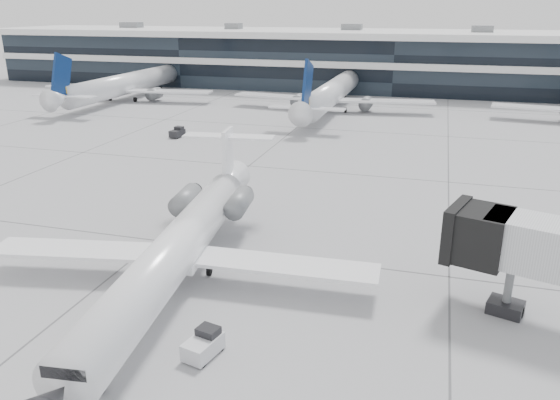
% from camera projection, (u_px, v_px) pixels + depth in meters
% --- Properties ---
extents(ground, '(220.00, 220.00, 0.00)m').
position_uv_depth(ground, '(292.00, 257.00, 36.09)').
color(ground, '#969699').
rests_on(ground, ground).
extents(terminal, '(170.00, 22.00, 10.00)m').
position_uv_depth(terminal, '(398.00, 63.00, 108.65)').
color(terminal, black).
rests_on(terminal, ground).
extents(bg_jet_left, '(32.00, 40.00, 9.60)m').
position_uv_depth(bg_jet_left, '(129.00, 99.00, 97.67)').
color(bg_jet_left, white).
rests_on(bg_jet_left, ground).
extents(bg_jet_center, '(32.00, 40.00, 9.60)m').
position_uv_depth(bg_jet_center, '(332.00, 110.00, 87.98)').
color(bg_jet_center, white).
rests_on(bg_jet_center, ground).
extents(regional_jet, '(23.64, 29.51, 6.81)m').
position_uv_depth(regional_jet, '(178.00, 247.00, 32.11)').
color(regional_jet, white).
rests_on(regional_jet, ground).
extents(baggage_tug, '(1.61, 2.23, 1.28)m').
position_uv_depth(baggage_tug, '(204.00, 344.00, 25.80)').
color(baggage_tug, silver).
rests_on(baggage_tug, ground).
extents(traffic_cone, '(0.39, 0.39, 0.57)m').
position_uv_depth(traffic_cone, '(220.00, 187.00, 49.42)').
color(traffic_cone, '#FF610D').
rests_on(traffic_cone, ground).
extents(far_tug, '(1.51, 2.20, 1.30)m').
position_uv_depth(far_tug, '(178.00, 133.00, 69.20)').
color(far_tug, black).
rests_on(far_tug, ground).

